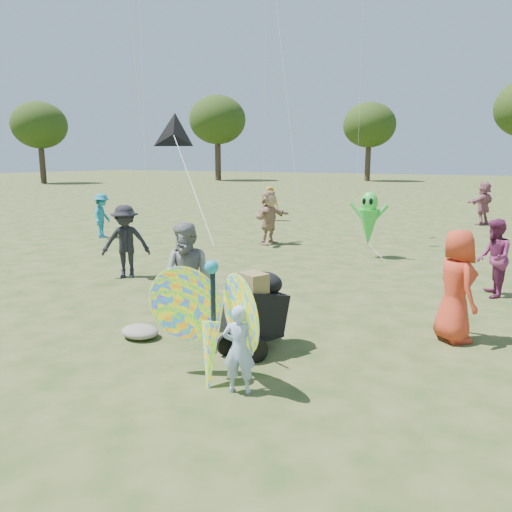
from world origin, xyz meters
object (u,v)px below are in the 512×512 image
Objects in this scene: crowd_a at (456,286)px; alien_kite at (369,221)px; adult_man at (188,278)px; jogging_stroller at (257,306)px; crowd_i at (102,216)px; crowd_e at (494,258)px; crowd_g at (270,204)px; butterfly_kite at (211,323)px; crowd_b at (126,242)px; crowd_j at (483,203)px; child_girl at (239,349)px; crowd_d at (269,217)px.

alien_kite is (-2.92, 5.38, 0.16)m from crowd_a.
jogging_stroller is (1.24, -0.11, -0.22)m from adult_man.
crowd_a is 12.35m from crowd_i.
crowd_e is 0.85× the size of alien_kite.
crowd_i is 11.06m from jogging_stroller.
adult_man is at bearing -162.54° from jogging_stroller.
crowd_a is at bearing -80.86° from crowd_g.
butterfly_kite is at bearing -85.35° from alien_kite.
crowd_j is (5.87, 13.57, 0.05)m from crowd_b.
adult_man is 5.82m from crowd_e.
crowd_b is 0.94× the size of crowd_j.
crowd_a reaches higher than crowd_b.
crowd_a is at bearing 12.69° from adult_man.
crowd_b is 1.40× the size of jogging_stroller.
child_girl is at bearing -11.68° from butterfly_kite.
crowd_d is at bearing -8.80° from crowd_j.
crowd_j is at bearing 31.05° from crowd_b.
crowd_g is at bearing -145.66° from crowd_e.
crowd_d reaches higher than crowd_i.
child_girl is at bearing -92.78° from crowd_g.
crowd_d is 1.14× the size of crowd_i.
crowd_i is 11.76m from butterfly_kite.
crowd_a is 2.84m from crowd_e.
crowd_a is 8.57m from crowd_d.
alien_kite is (-0.67, 8.22, 0.26)m from butterfly_kite.
crowd_b is 5.71m from butterfly_kite.
crowd_b is at bearing -108.51° from crowd_g.
child_girl is 0.61× the size of adult_man.
crowd_a is 0.98× the size of crowd_d.
butterfly_kite reaches higher than crowd_e.
crowd_a is at bearing -134.19° from crowd_i.
crowd_e is at bearing -41.09° from crowd_a.
adult_man is 1.03× the size of crowd_a.
adult_man is at bearing -152.47° from crowd_d.
crowd_i reaches higher than crowd_g.
child_girl is 12.15m from crowd_i.
adult_man is 3.86m from crowd_a.
crowd_d is at bearing -129.32° from crowd_e.
jogging_stroller is at bearing -144.88° from crowd_d.
crowd_e is (2.10, 5.75, 0.23)m from child_girl.
alien_kite is (-1.09, 8.30, 0.46)m from child_girl.
adult_man reaches higher than butterfly_kite.
crowd_i is (-9.73, 7.28, 0.22)m from child_girl.
crowd_i is (-4.71, 3.80, -0.07)m from crowd_b.
crowd_g is at bearing 35.84° from crowd_d.
crowd_i is at bearing -56.01° from child_girl.
alien_kite reaches higher than crowd_g.
crowd_g reaches higher than jogging_stroller.
crowd_b is 0.92× the size of alien_kite.
crowd_b is 14.79m from crowd_j.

